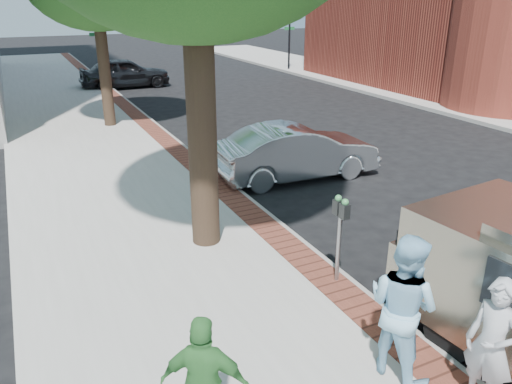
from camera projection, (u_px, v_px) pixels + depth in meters
ground at (282, 289)px, 8.23m from camera, size 120.00×120.00×0.00m
sidewalk at (102, 161)px, 14.28m from camera, size 5.00×60.00×0.15m
brick_strip at (176, 149)px, 15.15m from camera, size 0.60×60.00×0.01m
curb at (187, 150)px, 15.32m from camera, size 0.10×60.00×0.15m
sidewalk_far at (495, 109)px, 20.77m from camera, size 5.00×60.00×0.15m
signal_near at (97, 41)px, 26.17m from camera, size 0.70×0.15×3.80m
signal_far at (289, 34)px, 30.88m from camera, size 0.70×0.15×3.80m
parking_meter at (340, 222)px, 7.81m from camera, size 0.12×0.32×1.47m
person_gray at (492, 346)px, 5.41m from camera, size 0.48×0.65×1.62m
person_officer at (403, 306)px, 5.90m from camera, size 0.91×1.05×1.86m
sedan_silver at (297, 152)px, 12.97m from camera, size 4.37×1.70×1.42m
bg_car at (125, 73)px, 25.78m from camera, size 4.53×1.84×1.54m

